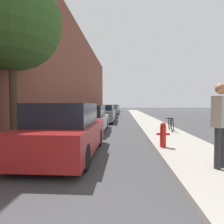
{
  "coord_description": "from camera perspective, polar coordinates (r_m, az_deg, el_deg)",
  "views": [
    {
      "loc": [
        0.89,
        -0.33,
        1.49
      ],
      "look_at": [
        0.25,
        10.01,
        1.05
      ],
      "focal_mm": 30.07,
      "sensor_mm": 36.0,
      "label": 1
    }
  ],
  "objects": [
    {
      "name": "pedestrian",
      "position": [
        4.6,
        30.06,
        -1.95
      ],
      "size": [
        0.46,
        0.44,
        1.82
      ],
      "rotation": [
        0.0,
        0.0,
        0.72
      ],
      "color": "#2D2D33",
      "rests_on": "sidewalk_right"
    },
    {
      "name": "sidewalk_right",
      "position": [
        16.51,
        10.55,
        -2.55
      ],
      "size": [
        2.0,
        52.0,
        0.12
      ],
      "color": "#9E998E",
      "rests_on": "ground"
    },
    {
      "name": "parked_car_teal",
      "position": [
        26.28,
        -0.21,
        0.6
      ],
      "size": [
        1.86,
        3.93,
        1.31
      ],
      "color": "black",
      "rests_on": "ground"
    },
    {
      "name": "fire_hydrant",
      "position": [
        6.22,
        15.26,
        -6.57
      ],
      "size": [
        0.41,
        0.19,
        0.79
      ],
      "color": "red",
      "rests_on": "sidewalk_right"
    },
    {
      "name": "parked_car_champagne",
      "position": [
        37.13,
        0.83,
        1.17
      ],
      "size": [
        1.82,
        4.28,
        1.36
      ],
      "color": "black",
      "rests_on": "ground"
    },
    {
      "name": "bicycle",
      "position": [
        10.13,
        17.43,
        -3.5
      ],
      "size": [
        0.44,
        1.61,
        0.66
      ],
      "rotation": [
        0.0,
        0.0,
        -0.09
      ],
      "color": "black",
      "rests_on": "sidewalk_right"
    },
    {
      "name": "sidewalk_left",
      "position": [
        16.82,
        -9.48,
        -2.45
      ],
      "size": [
        2.0,
        52.0,
        0.12
      ],
      "color": "#9E998E",
      "rests_on": "ground"
    },
    {
      "name": "parked_car_black",
      "position": [
        20.49,
        -1.14,
        0.01
      ],
      "size": [
        1.69,
        4.27,
        1.28
      ],
      "color": "black",
      "rests_on": "ground"
    },
    {
      "name": "parked_car_silver",
      "position": [
        10.25,
        -7.1,
        -2.2
      ],
      "size": [
        1.82,
        4.24,
        1.41
      ],
      "color": "black",
      "rests_on": "ground"
    },
    {
      "name": "parked_car_red",
      "position": [
        5.59,
        -13.92,
        -5.72
      ],
      "size": [
        1.77,
        3.93,
        1.51
      ],
      "color": "black",
      "rests_on": "ground"
    },
    {
      "name": "building_facade_left",
      "position": [
        17.45,
        -14.04,
        13.6
      ],
      "size": [
        0.7,
        52.0,
        9.76
      ],
      "color": "brown",
      "rests_on": "ground"
    },
    {
      "name": "parked_car_white",
      "position": [
        31.27,
        0.18,
        0.95
      ],
      "size": [
        1.9,
        4.33,
        1.37
      ],
      "color": "black",
      "rests_on": "ground"
    },
    {
      "name": "parked_car_grey",
      "position": [
        15.42,
        -2.79,
        -0.53
      ],
      "size": [
        1.87,
        4.5,
        1.42
      ],
      "color": "black",
      "rests_on": "ground"
    },
    {
      "name": "street_tree_near",
      "position": [
        8.86,
        -28.22,
        23.21
      ],
      "size": [
        3.78,
        3.78,
        6.45
      ],
      "color": "#423323",
      "rests_on": "sidewalk_left"
    },
    {
      "name": "ground_plane",
      "position": [
        16.42,
        0.44,
        -2.74
      ],
      "size": [
        120.0,
        120.0,
        0.0
      ],
      "primitive_type": "plane",
      "color": "#3D3D3F"
    }
  ]
}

